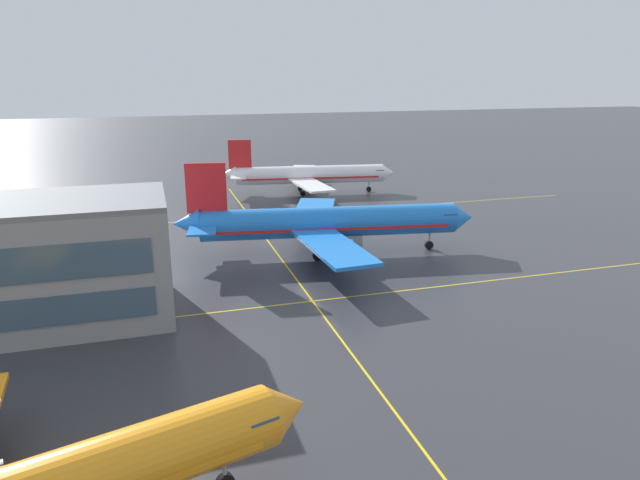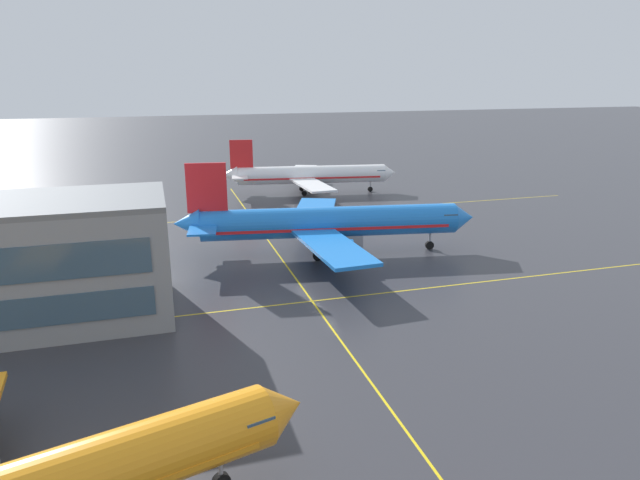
{
  "view_description": "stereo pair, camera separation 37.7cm",
  "coord_description": "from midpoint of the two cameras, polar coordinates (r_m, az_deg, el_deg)",
  "views": [
    {
      "loc": [
        -14.61,
        -16.88,
        22.22
      ],
      "look_at": [
        3.13,
        42.29,
        3.96
      ],
      "focal_mm": 31.97,
      "sensor_mm": 36.0,
      "label": 1
    },
    {
      "loc": [
        -14.25,
        -16.99,
        22.22
      ],
      "look_at": [
        3.13,
        42.29,
        3.96
      ],
      "focal_mm": 31.97,
      "sensor_mm": 36.0,
      "label": 2
    }
  ],
  "objects": [
    {
      "name": "taxiway_markings",
      "position": [
        57.81,
        -0.94,
        -6.14
      ],
      "size": [
        116.15,
        120.29,
        0.01
      ],
      "color": "yellow",
      "rests_on": "ground"
    },
    {
      "name": "airliner_third_row",
      "position": [
        108.38,
        -1.31,
        6.53
      ],
      "size": [
        33.14,
        28.3,
        10.31
      ],
      "color": "white",
      "rests_on": "ground"
    },
    {
      "name": "airliner_second_row",
      "position": [
        71.54,
        0.44,
        1.75
      ],
      "size": [
        38.15,
        32.56,
        11.87
      ],
      "color": "blue",
      "rests_on": "ground"
    }
  ]
}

